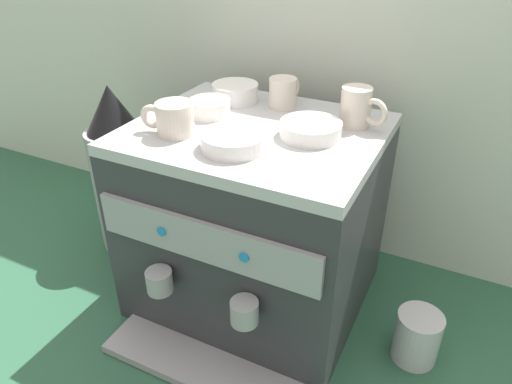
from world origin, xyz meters
TOP-DOWN VIEW (x-y plane):
  - ground_plane at (0.00, 0.00)m, footprint 4.00×4.00m
  - tiled_backsplash_wall at (0.00, 0.33)m, footprint 2.80×0.03m
  - espresso_machine at (0.00, -0.00)m, footprint 0.53×0.56m
  - ceramic_cup_0 at (-0.14, -0.10)m, footprint 0.11×0.08m
  - ceramic_cup_1 at (0.00, 0.14)m, footprint 0.06×0.10m
  - ceramic_cup_2 at (0.19, 0.10)m, footprint 0.11×0.06m
  - ceramic_bowl_0 at (0.12, 0.01)m, footprint 0.13×0.13m
  - ceramic_bowl_1 at (-0.12, 0.13)m, footprint 0.11×0.11m
  - ceramic_bowl_2 at (-0.13, 0.02)m, footprint 0.09×0.09m
  - ceramic_bowl_3 at (0.01, -0.11)m, footprint 0.13×0.13m
  - coffee_grinder at (-0.44, 0.04)m, footprint 0.16×0.16m
  - milk_pitcher at (0.41, -0.03)m, footprint 0.10×0.10m

SIDE VIEW (x-z plane):
  - ground_plane at x=0.00m, z-range 0.00..0.00m
  - milk_pitcher at x=0.41m, z-range 0.00..0.12m
  - espresso_machine at x=0.00m, z-range 0.00..0.46m
  - coffee_grinder at x=-0.44m, z-range -0.01..0.47m
  - tiled_backsplash_wall at x=0.00m, z-range 0.00..0.95m
  - ceramic_bowl_0 at x=0.12m, z-range 0.46..0.50m
  - ceramic_bowl_3 at x=0.01m, z-range 0.46..0.50m
  - ceramic_bowl_2 at x=-0.13m, z-range 0.46..0.50m
  - ceramic_bowl_1 at x=-0.12m, z-range 0.46..0.51m
  - ceramic_cup_0 at x=-0.14m, z-range 0.47..0.53m
  - ceramic_cup_1 at x=0.00m, z-range 0.47..0.53m
  - ceramic_cup_2 at x=0.19m, z-range 0.47..0.55m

